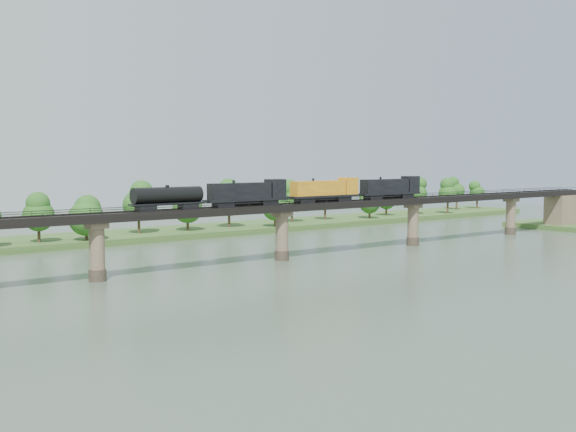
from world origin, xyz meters
TOP-DOWN VIEW (x-y plane):
  - ground at (0.00, 0.00)m, footprint 400.00×400.00m
  - far_bank at (0.00, 85.00)m, footprint 300.00×24.00m
  - bridge at (0.00, 30.00)m, footprint 236.00×30.00m
  - bridge_superstructure at (0.00, 30.00)m, footprint 220.00×4.90m
  - far_treeline at (-8.21, 80.52)m, footprint 289.06×17.54m
  - freight_train at (4.72, 30.00)m, footprint 74.39×2.90m

SIDE VIEW (x-z plane):
  - ground at x=0.00m, z-range 0.00..0.00m
  - far_bank at x=0.00m, z-range 0.00..1.60m
  - bridge at x=0.00m, z-range -0.29..11.21m
  - far_treeline at x=-8.21m, z-range 2.03..15.63m
  - bridge_superstructure at x=0.00m, z-range 11.42..12.17m
  - freight_train at x=4.72m, z-range 11.39..16.51m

